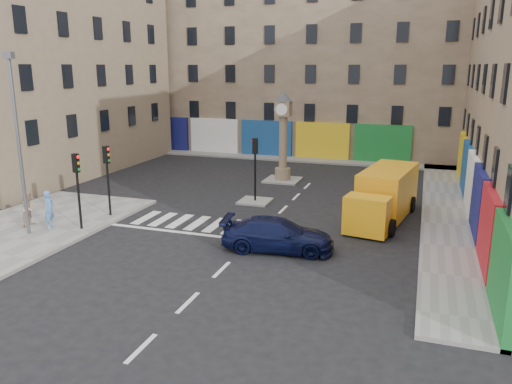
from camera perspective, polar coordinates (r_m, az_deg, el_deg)
The scene contains 17 objects.
ground at distance 21.78m, azimuth -1.92°, elevation -6.92°, with size 120.00×120.00×0.00m, color black.
sidewalk_left at distance 26.09m, azimuth -26.95°, elevation -4.73°, with size 7.00×16.00×0.15m, color gray.
sidewalk_right at distance 30.06m, azimuth 20.91°, elevation -1.74°, with size 2.60×30.00×0.15m, color gray.
sidewalk_far at distance 43.39m, azimuth 3.46°, elevation 3.87°, with size 32.00×2.40×0.15m, color gray.
island_near at distance 29.57m, azimuth -0.10°, elevation -1.06°, with size 1.80×1.80×0.12m, color gray.
island_far at distance 35.13m, azimuth 3.06°, elevation 1.38°, with size 2.40×2.40×0.12m, color gray.
building_far at distance 48.32m, azimuth 5.50°, elevation 14.92°, with size 32.00×10.00×17.00m, color gray.
building_left at distance 40.59m, azimuth -22.06°, elevation 12.72°, with size 8.00×20.00×15.00m, color #89715A.
traffic_light_left_near at distance 25.22m, azimuth -19.75°, elevation 1.40°, with size 0.28×0.22×3.70m.
traffic_light_left_far at distance 27.09m, azimuth -16.64°, elevation 2.48°, with size 0.28×0.22×3.70m.
traffic_light_island at distance 29.00m, azimuth -0.10°, elevation 3.77°, with size 0.28×0.22×3.70m.
lamp_post at distance 25.08m, azimuth -25.58°, elevation 5.82°, with size 0.50×0.25×8.30m.
clock_pillar at distance 34.52m, azimuth 3.13°, elevation 7.04°, with size 1.20×1.20×6.10m.
navy_sedan at distance 21.82m, azimuth 2.50°, elevation -4.90°, with size 1.99×4.89×1.42m, color black.
yellow_van at distance 26.96m, azimuth 14.44°, elevation -0.35°, with size 3.31×7.34×2.58m.
pedestrian_blue at distance 26.30m, azimuth -22.53°, elevation -1.83°, with size 0.67×0.44×1.85m, color #5987CB.
pedestrian_tan at distance 27.06m, azimuth -24.46°, elevation -1.70°, with size 0.85×0.66×1.75m, color tan.
Camera 1 is at (7.20, -19.00, 7.85)m, focal length 35.00 mm.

